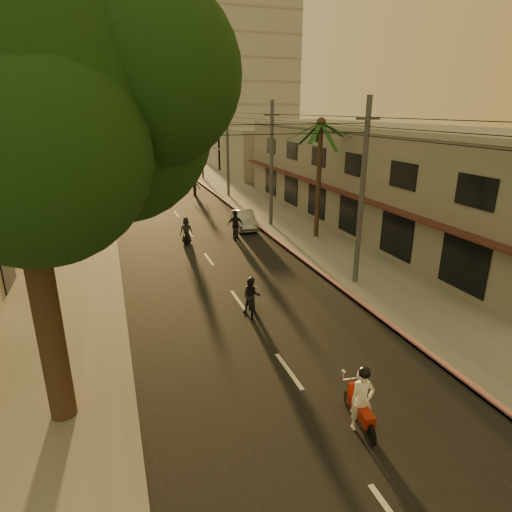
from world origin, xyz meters
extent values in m
plane|color=#383023|center=(0.00, 0.00, 0.00)|extent=(160.00, 160.00, 0.00)
cube|color=black|center=(0.00, 20.00, 0.01)|extent=(10.00, 140.00, 0.02)
cube|color=slate|center=(7.50, 20.00, 0.06)|extent=(5.00, 140.00, 0.12)
cube|color=slate|center=(-7.50, 20.00, 0.06)|extent=(5.00, 140.00, 0.12)
cube|color=#B01512|center=(5.10, 15.00, 0.10)|extent=(0.20, 60.00, 0.20)
cube|color=gray|center=(14.00, 18.00, 3.50)|extent=(8.00, 34.00, 7.00)
cube|color=#9A958B|center=(14.00, 18.00, 7.15)|extent=(8.20, 34.20, 0.30)
cube|color=#49221D|center=(9.70, 18.00, 3.10)|extent=(0.80, 34.00, 0.12)
cube|color=#B7B5B2|center=(16.00, 56.00, 14.00)|extent=(12.00, 12.00, 28.00)
cylinder|color=black|center=(-7.00, 2.00, 3.00)|extent=(0.70, 0.70, 6.00)
cylinder|color=black|center=(-6.20, 2.40, 6.00)|extent=(1.22, 2.17, 3.04)
sphere|color=black|center=(-7.00, 2.00, 8.50)|extent=(7.20, 7.20, 7.20)
sphere|color=black|center=(-4.80, 3.00, 8.00)|extent=(5.20, 5.20, 5.20)
sphere|color=black|center=(-6.40, 0.20, 7.60)|extent=(4.60, 4.60, 4.60)
sphere|color=black|center=(-4.00, 1.50, 9.20)|extent=(4.40, 4.40, 4.40)
sphere|color=black|center=(-5.80, 4.40, 9.60)|extent=(4.40, 4.40, 4.40)
cylinder|color=black|center=(8.00, 16.00, 3.80)|extent=(0.32, 0.32, 7.60)
sphere|color=black|center=(8.00, 16.00, 7.60)|extent=(0.60, 0.60, 0.60)
cylinder|color=#38383A|center=(6.20, 8.00, 4.50)|extent=(0.26, 0.26, 9.00)
cube|color=#38383A|center=(6.20, 8.00, 8.00)|extent=(1.20, 0.12, 0.12)
cylinder|color=#38383A|center=(6.20, 20.00, 4.50)|extent=(0.26, 0.26, 9.00)
cube|color=#38383A|center=(6.20, 20.00, 8.00)|extent=(1.20, 0.12, 0.12)
cylinder|color=#38383A|center=(6.20, 32.00, 4.50)|extent=(0.26, 0.26, 9.00)
cube|color=#38383A|center=(6.20, 32.00, 8.00)|extent=(1.20, 0.12, 0.12)
cylinder|color=#38383A|center=(6.20, 44.00, 4.50)|extent=(0.26, 0.26, 9.00)
cube|color=#38383A|center=(6.20, 44.00, 8.00)|extent=(1.20, 0.12, 0.12)
cube|color=#9A958B|center=(14.00, 45.00, 3.00)|extent=(8.00, 14.00, 6.00)
cube|color=#9A958B|center=(-14.00, 34.00, 2.20)|extent=(8.00, 14.00, 4.40)
cube|color=#9A958B|center=(-14.00, 52.00, 3.50)|extent=(8.00, 14.00, 7.00)
cylinder|color=black|center=(0.91, -0.37, 0.31)|extent=(0.20, 0.62, 0.61)
cylinder|color=black|center=(0.72, -1.72, 0.31)|extent=(0.20, 0.62, 0.61)
cube|color=maroon|center=(0.80, -1.13, 0.60)|extent=(0.48, 1.23, 0.33)
cube|color=maroon|center=(0.88, -0.59, 0.77)|extent=(0.34, 0.16, 0.66)
cylinder|color=silver|center=(0.90, -0.46, 1.15)|extent=(0.60, 0.13, 0.04)
imported|color=white|center=(0.80, -1.13, 0.92)|extent=(0.80, 0.63, 1.84)
sphere|color=black|center=(0.80, -1.13, 1.79)|extent=(0.33, 0.33, 0.33)
sphere|color=silver|center=(0.60, -0.44, 1.42)|extent=(0.13, 0.13, 0.13)
sphere|color=silver|center=(1.20, -0.52, 1.42)|extent=(0.13, 0.13, 0.13)
cylinder|color=black|center=(0.37, 7.18, 0.26)|extent=(0.24, 0.53, 0.53)
cylinder|color=black|center=(0.03, 6.05, 0.26)|extent=(0.24, 0.53, 0.53)
cube|color=black|center=(0.18, 6.54, 0.52)|extent=(0.55, 1.07, 0.28)
cube|color=black|center=(0.32, 7.00, 0.66)|extent=(0.30, 0.17, 0.56)
cylinder|color=silver|center=(0.35, 7.10, 0.99)|extent=(0.51, 0.19, 0.04)
imported|color=black|center=(0.18, 6.54, 0.79)|extent=(1.10, 1.02, 1.58)
sphere|color=black|center=(0.18, 6.54, 1.53)|extent=(0.28, 0.28, 0.28)
cylinder|color=black|center=(2.92, 18.42, 0.31)|extent=(0.27, 0.62, 0.62)
cylinder|color=black|center=(2.56, 17.09, 0.31)|extent=(0.27, 0.62, 0.62)
cube|color=black|center=(2.72, 17.68, 0.61)|extent=(0.61, 1.25, 0.33)
cube|color=black|center=(2.86, 18.21, 0.77)|extent=(0.35, 0.19, 0.66)
cylinder|color=silver|center=(2.89, 18.34, 1.16)|extent=(0.60, 0.19, 0.04)
imported|color=black|center=(2.72, 17.68, 0.92)|extent=(1.31, 0.99, 1.85)
sphere|color=black|center=(2.72, 17.68, 1.80)|extent=(0.33, 0.33, 0.33)
cylinder|color=black|center=(-0.50, 18.29, 0.28)|extent=(0.21, 0.56, 0.55)
cylinder|color=black|center=(-0.75, 17.08, 0.28)|extent=(0.21, 0.56, 0.55)
cube|color=black|center=(-0.64, 17.62, 0.54)|extent=(0.50, 1.12, 0.30)
cube|color=black|center=(-0.54, 18.10, 0.69)|extent=(0.31, 0.16, 0.59)
cylinder|color=silver|center=(-0.51, 18.22, 1.04)|extent=(0.54, 0.15, 0.04)
imported|color=black|center=(-0.64, 17.62, 0.83)|extent=(1.03, 0.86, 1.66)
sphere|color=black|center=(-0.64, 17.62, 1.61)|extent=(0.30, 0.30, 0.30)
cylinder|color=black|center=(3.22, 34.33, 0.30)|extent=(0.22, 0.61, 0.60)
cylinder|color=black|center=(2.97, 33.01, 0.30)|extent=(0.22, 0.61, 0.60)
cube|color=black|center=(3.08, 33.59, 0.59)|extent=(0.52, 1.22, 0.32)
cube|color=black|center=(3.18, 34.12, 0.75)|extent=(0.34, 0.17, 0.64)
cylinder|color=silver|center=(3.21, 34.25, 1.13)|extent=(0.59, 0.15, 0.04)
imported|color=black|center=(3.08, 33.59, 0.90)|extent=(1.41, 1.10, 1.81)
sphere|color=black|center=(3.08, 33.59, 1.76)|extent=(0.32, 0.32, 0.32)
imported|color=gray|center=(4.05, 19.98, 0.65)|extent=(2.03, 4.15, 1.29)
camera|label=1|loc=(-5.08, -9.37, 8.43)|focal=30.00mm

